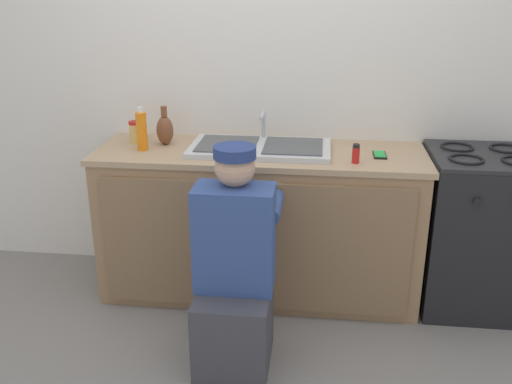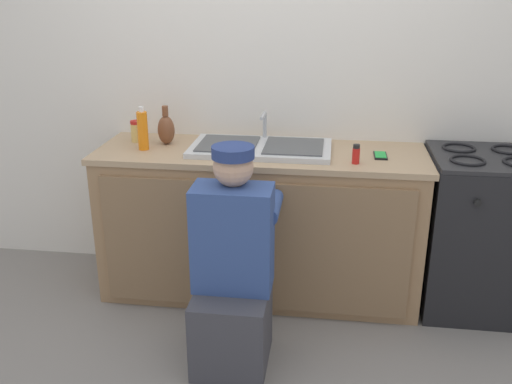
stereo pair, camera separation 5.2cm
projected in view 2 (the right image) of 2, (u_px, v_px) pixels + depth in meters
name	position (u px, v px, depth m)	size (l,w,h in m)	color
ground_plane	(254.00, 313.00, 3.31)	(12.00, 12.00, 0.00)	gray
back_wall	(268.00, 79.00, 3.47)	(6.00, 0.10, 2.50)	silver
counter_cabinet	(260.00, 225.00, 3.42)	(1.86, 0.62, 0.86)	#997551
countertop	(261.00, 153.00, 3.28)	(1.90, 0.62, 0.03)	tan
sink_double_basin	(261.00, 147.00, 3.27)	(0.80, 0.44, 0.19)	silver
stove_range	(477.00, 232.00, 3.26)	(0.60, 0.62, 0.93)	black
plumber_person	(233.00, 277.00, 2.77)	(0.42, 0.61, 1.10)	#3F3F47
cell_phone	(380.00, 155.00, 3.16)	(0.07, 0.14, 0.01)	black
vase_decorative	(166.00, 129.00, 3.37)	(0.10, 0.10, 0.23)	brown
condiment_jar	(137.00, 131.00, 3.43)	(0.07, 0.07, 0.13)	#DBB760
soap_bottle_orange	(143.00, 130.00, 3.26)	(0.06, 0.06, 0.25)	orange
spice_bottle_red	(356.00, 154.00, 3.03)	(0.04, 0.04, 0.10)	red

